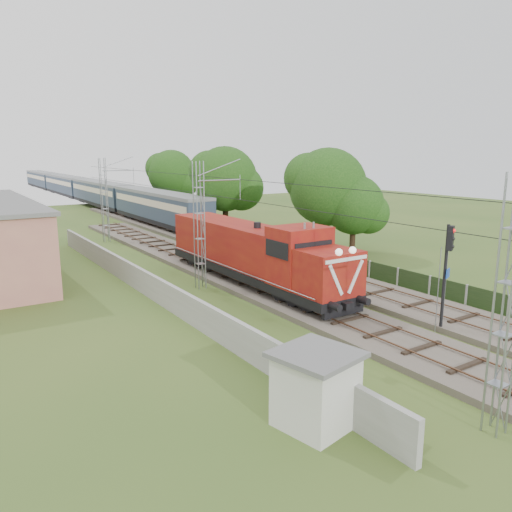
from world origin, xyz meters
TOP-DOWN VIEW (x-y plane):
  - ground at (0.00, 0.00)m, footprint 140.00×140.00m
  - track_main at (0.00, 7.00)m, footprint 4.20×70.00m
  - track_side at (5.00, 20.00)m, footprint 4.20×80.00m
  - catenary at (-2.95, 12.00)m, footprint 3.31×70.00m
  - boundary_wall at (-6.50, 12.00)m, footprint 0.25×40.00m
  - fence at (8.00, 3.00)m, footprint 0.12×32.00m
  - locomotive at (0.00, 10.46)m, footprint 3.04×17.38m
  - coach_rake at (5.00, 72.46)m, footprint 3.03×90.50m
  - signal_post at (3.04, -1.61)m, footprint 0.55×0.45m
  - relay_hut at (-7.40, -4.65)m, footprint 2.83×2.83m
  - tree_a at (12.53, 14.36)m, footprint 5.19×4.94m
  - tree_b at (11.42, 16.39)m, footprint 6.88×6.55m
  - tree_c at (9.11, 29.82)m, footprint 7.06×6.72m
  - tree_d at (11.62, 49.16)m, footprint 6.83×6.50m

SIDE VIEW (x-z plane):
  - ground at x=0.00m, z-range 0.00..0.00m
  - track_main at x=0.00m, z-range -0.04..0.41m
  - track_side at x=5.00m, z-range -0.04..0.41m
  - fence at x=8.00m, z-range 0.00..1.20m
  - boundary_wall at x=-6.50m, z-range 0.00..1.50m
  - relay_hut at x=-7.40m, z-range 0.01..2.48m
  - locomotive at x=0.00m, z-range 0.06..4.48m
  - coach_rake at x=5.00m, z-range 0.77..4.27m
  - signal_post at x=3.04m, z-range 0.99..6.25m
  - catenary at x=-2.95m, z-range 0.05..8.05m
  - tree_a at x=12.53m, z-range 0.83..7.56m
  - tree_d at x=11.62m, z-range 1.10..9.94m
  - tree_b at x=11.42m, z-range 1.11..10.03m
  - tree_c at x=9.11m, z-range 1.13..10.28m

